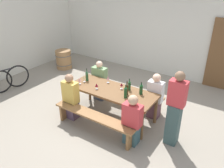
# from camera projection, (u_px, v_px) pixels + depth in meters

# --- Properties ---
(ground_plane) EXTENTS (24.00, 24.00, 0.00)m
(ground_plane) POSITION_uv_depth(u_px,v_px,m) (112.00, 116.00, 5.52)
(ground_plane) COLOR gray
(back_wall) EXTENTS (14.00, 0.20, 3.20)m
(back_wall) POSITION_uv_depth(u_px,v_px,m) (167.00, 28.00, 7.26)
(back_wall) COLOR silver
(back_wall) RESTS_ON ground
(tasting_table) EXTENTS (2.13, 0.83, 0.75)m
(tasting_table) POSITION_uv_depth(u_px,v_px,m) (112.00, 93.00, 5.22)
(tasting_table) COLOR brown
(tasting_table) RESTS_ON ground
(bench_near) EXTENTS (2.03, 0.30, 0.45)m
(bench_near) POSITION_uv_depth(u_px,v_px,m) (94.00, 118.00, 4.83)
(bench_near) COLOR olive
(bench_near) RESTS_ON ground
(bench_far) EXTENTS (2.03, 0.30, 0.45)m
(bench_far) POSITION_uv_depth(u_px,v_px,m) (127.00, 92.00, 5.90)
(bench_far) COLOR olive
(bench_far) RESTS_ON ground
(wine_bottle_0) EXTENTS (0.08, 0.08, 0.30)m
(wine_bottle_0) POSITION_uv_depth(u_px,v_px,m) (141.00, 90.00, 4.96)
(wine_bottle_0) COLOR #194723
(wine_bottle_0) RESTS_ON tasting_table
(wine_bottle_1) EXTENTS (0.07, 0.07, 0.29)m
(wine_bottle_1) POSITION_uv_depth(u_px,v_px,m) (129.00, 86.00, 5.13)
(wine_bottle_1) COLOR #194723
(wine_bottle_1) RESTS_ON tasting_table
(wine_bottle_2) EXTENTS (0.07, 0.07, 0.33)m
(wine_bottle_2) POSITION_uv_depth(u_px,v_px,m) (87.00, 76.00, 5.59)
(wine_bottle_2) COLOR #234C2D
(wine_bottle_2) RESTS_ON tasting_table
(wine_bottle_3) EXTENTS (0.07, 0.07, 0.32)m
(wine_bottle_3) POSITION_uv_depth(u_px,v_px,m) (125.00, 93.00, 4.81)
(wine_bottle_3) COLOR #194723
(wine_bottle_3) RESTS_ON tasting_table
(wine_bottle_4) EXTENTS (0.07, 0.07, 0.34)m
(wine_bottle_4) POSITION_uv_depth(u_px,v_px,m) (127.00, 90.00, 4.93)
(wine_bottle_4) COLOR #332814
(wine_bottle_4) RESTS_ON tasting_table
(wine_glass_0) EXTENTS (0.07, 0.07, 0.18)m
(wine_glass_0) POSITION_uv_depth(u_px,v_px,m) (108.00, 78.00, 5.48)
(wine_glass_0) COLOR silver
(wine_glass_0) RESTS_ON tasting_table
(wine_glass_1) EXTENTS (0.08, 0.08, 0.14)m
(wine_glass_1) POSITION_uv_depth(u_px,v_px,m) (97.00, 85.00, 5.18)
(wine_glass_1) COLOR silver
(wine_glass_1) RESTS_ON tasting_table
(wine_glass_2) EXTENTS (0.07, 0.07, 0.15)m
(wine_glass_2) POSITION_uv_depth(u_px,v_px,m) (121.00, 85.00, 5.18)
(wine_glass_2) COLOR silver
(wine_glass_2) RESTS_ON tasting_table
(wine_glass_3) EXTENTS (0.07, 0.07, 0.18)m
(wine_glass_3) POSITION_uv_depth(u_px,v_px,m) (84.00, 77.00, 5.52)
(wine_glass_3) COLOR silver
(wine_glass_3) RESTS_ON tasting_table
(wine_glass_4) EXTENTS (0.07, 0.07, 0.15)m
(wine_glass_4) POSITION_uv_depth(u_px,v_px,m) (80.00, 80.00, 5.42)
(wine_glass_4) COLOR silver
(wine_glass_4) RESTS_ON tasting_table
(seated_guest_near_0) EXTENTS (0.39, 0.24, 1.16)m
(seated_guest_near_0) POSITION_uv_depth(u_px,v_px,m) (71.00, 98.00, 5.26)
(seated_guest_near_0) COLOR #543E51
(seated_guest_near_0) RESTS_ON ground
(seated_guest_near_1) EXTENTS (0.39, 0.24, 1.13)m
(seated_guest_near_1) POSITION_uv_depth(u_px,v_px,m) (132.00, 121.00, 4.44)
(seated_guest_near_1) COLOR #36575F
(seated_guest_near_1) RESTS_ON ground
(seated_guest_far_0) EXTENTS (0.41, 0.24, 1.13)m
(seated_guest_far_0) POSITION_uv_depth(u_px,v_px,m) (100.00, 82.00, 6.10)
(seated_guest_far_0) COLOR #3F4855
(seated_guest_far_0) RESTS_ON ground
(seated_guest_far_1) EXTENTS (0.36, 0.24, 1.16)m
(seated_guest_far_1) POSITION_uv_depth(u_px,v_px,m) (155.00, 97.00, 5.28)
(seated_guest_far_1) COLOR #583642
(seated_guest_far_1) RESTS_ON ground
(standing_host) EXTENTS (0.33, 0.24, 1.62)m
(standing_host) POSITION_uv_depth(u_px,v_px,m) (175.00, 110.00, 4.33)
(standing_host) COLOR #375150
(standing_host) RESTS_ON ground
(wine_barrel) EXTENTS (0.60, 0.60, 0.69)m
(wine_barrel) POSITION_uv_depth(u_px,v_px,m) (64.00, 59.00, 8.25)
(wine_barrel) COLOR #9E7247
(wine_barrel) RESTS_ON ground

